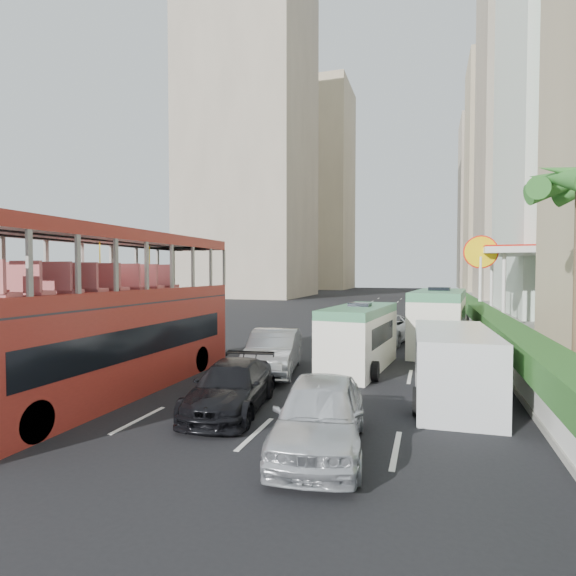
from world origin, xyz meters
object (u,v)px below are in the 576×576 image
at_px(panel_van_near, 453,366).
at_px(shell_station, 529,287).
at_px(car_silver_lane_a, 274,373).
at_px(minibus_near, 359,338).
at_px(minibus_far, 439,321).
at_px(panel_van_far, 442,312).
at_px(van_asset, 383,342).
at_px(double_decker_bus, 112,312).
at_px(car_black, 231,411).
at_px(car_silver_lane_b, 320,450).

xyz_separation_m(panel_van_near, shell_station, (5.87, 20.81, 1.70)).
xyz_separation_m(car_silver_lane_a, minibus_near, (2.98, 1.62, 1.23)).
bearing_deg(car_silver_lane_a, minibus_far, 38.79).
bearing_deg(minibus_far, panel_van_far, 93.72).
bearing_deg(van_asset, panel_van_far, 79.52).
xyz_separation_m(double_decker_bus, van_asset, (7.09, 12.83, -2.53)).
xyz_separation_m(car_black, van_asset, (2.77, 13.39, 0.00)).
height_order(car_black, van_asset, van_asset).
relative_size(car_black, van_asset, 0.84).
bearing_deg(minibus_far, minibus_near, -114.11).
height_order(car_black, panel_van_far, panel_van_far).
relative_size(car_silver_lane_b, panel_van_near, 0.86).
distance_m(double_decker_bus, minibus_far, 14.90).
distance_m(car_silver_lane_b, panel_van_near, 5.58).
bearing_deg(van_asset, minibus_far, -22.04).
relative_size(van_asset, minibus_far, 0.82).
xyz_separation_m(minibus_near, shell_station, (9.14, 17.20, 1.52)).
height_order(car_silver_lane_b, car_black, car_silver_lane_b).
distance_m(car_silver_lane_b, van_asset, 15.30).
relative_size(panel_van_near, shell_station, 0.66).
relative_size(minibus_near, shell_station, 0.69).
bearing_deg(van_asset, minibus_near, -82.05).
height_order(car_black, minibus_far, minibus_far).
height_order(minibus_near, minibus_far, minibus_far).
height_order(car_silver_lane_a, car_black, car_silver_lane_a).
bearing_deg(car_black, shell_station, 55.56).
distance_m(car_silver_lane_a, shell_station, 22.56).
relative_size(van_asset, shell_station, 0.67).
height_order(car_silver_lane_a, shell_station, shell_station).
bearing_deg(panel_van_near, car_black, -156.77).
distance_m(minibus_far, panel_van_near, 8.91).
relative_size(double_decker_bus, minibus_near, 1.99).
bearing_deg(car_silver_lane_b, minibus_near, 85.19).
distance_m(car_silver_lane_a, car_silver_lane_b, 7.45).
xyz_separation_m(car_silver_lane_b, panel_van_far, (3.01, 23.88, 0.97)).
bearing_deg(car_silver_lane_a, shell_station, 47.06).
height_order(van_asset, minibus_far, minibus_far).
distance_m(double_decker_bus, panel_van_far, 23.79).
xyz_separation_m(double_decker_bus, minibus_far, (9.90, 11.09, -1.08)).
height_order(car_silver_lane_a, minibus_far, minibus_far).
xyz_separation_m(car_silver_lane_a, car_silver_lane_b, (3.38, -6.64, 0.00)).
height_order(car_silver_lane_b, panel_van_far, panel_van_far).
distance_m(car_black, shell_station, 26.44).
bearing_deg(shell_station, panel_van_far, -164.47).
distance_m(car_black, panel_van_near, 6.52).
bearing_deg(panel_van_far, shell_station, 22.17).
relative_size(car_silver_lane_a, minibus_near, 0.87).
bearing_deg(car_black, double_decker_bus, 164.58).
distance_m(car_silver_lane_a, van_asset, 9.24).
bearing_deg(panel_van_near, van_asset, 103.88).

